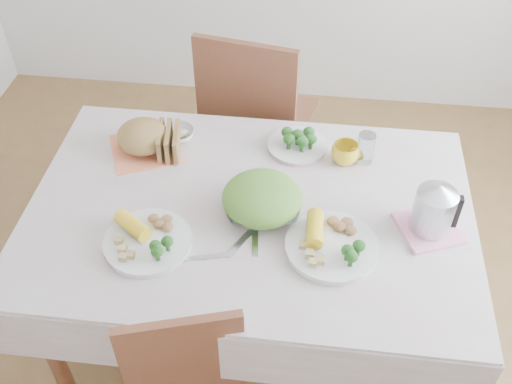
# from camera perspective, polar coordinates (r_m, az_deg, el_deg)

# --- Properties ---
(floor) EXTENTS (3.60, 3.60, 0.00)m
(floor) POSITION_cam_1_polar(r_m,az_deg,el_deg) (2.62, -0.50, -13.32)
(floor) COLOR brown
(floor) RESTS_ON ground
(dining_table) EXTENTS (1.40, 0.90, 0.75)m
(dining_table) POSITION_cam_1_polar(r_m,az_deg,el_deg) (2.31, -0.56, -8.28)
(dining_table) COLOR brown
(dining_table) RESTS_ON floor
(tablecloth) EXTENTS (1.50, 1.00, 0.01)m
(tablecloth) POSITION_cam_1_polar(r_m,az_deg,el_deg) (2.02, -0.63, -1.65)
(tablecloth) COLOR beige
(tablecloth) RESTS_ON dining_table
(chair_far) EXTENTS (0.53, 0.53, 1.01)m
(chair_far) POSITION_cam_1_polar(r_m,az_deg,el_deg) (2.85, 0.38, 6.41)
(chair_far) COLOR brown
(chair_far) RESTS_ON floor
(salad_bowl) EXTENTS (0.29, 0.29, 0.06)m
(salad_bowl) POSITION_cam_1_polar(r_m,az_deg,el_deg) (1.98, 0.58, -1.29)
(salad_bowl) COLOR white
(salad_bowl) RESTS_ON tablecloth
(dinner_plate_left) EXTENTS (0.39, 0.39, 0.02)m
(dinner_plate_left) POSITION_cam_1_polar(r_m,az_deg,el_deg) (1.93, -10.24, -4.76)
(dinner_plate_left) COLOR white
(dinner_plate_left) RESTS_ON tablecloth
(dinner_plate_right) EXTENTS (0.38, 0.38, 0.02)m
(dinner_plate_right) POSITION_cam_1_polar(r_m,az_deg,el_deg) (1.90, 7.22, -5.23)
(dinner_plate_right) COLOR white
(dinner_plate_right) RESTS_ON tablecloth
(broccoli_plate) EXTENTS (0.25, 0.25, 0.02)m
(broccoli_plate) POSITION_cam_1_polar(r_m,az_deg,el_deg) (2.25, 3.93, 4.41)
(broccoli_plate) COLOR beige
(broccoli_plate) RESTS_ON tablecloth
(napkin) EXTENTS (0.32, 0.32, 0.00)m
(napkin) POSITION_cam_1_polar(r_m,az_deg,el_deg) (2.28, -10.53, 4.05)
(napkin) COLOR #ED7C50
(napkin) RESTS_ON tablecloth
(bread_loaf) EXTENTS (0.21, 0.21, 0.12)m
(bread_loaf) POSITION_cam_1_polar(r_m,az_deg,el_deg) (2.25, -10.71, 5.15)
(bread_loaf) COLOR olive
(bread_loaf) RESTS_ON napkin
(fruit_bowl) EXTENTS (0.16, 0.16, 0.04)m
(fruit_bowl) POSITION_cam_1_polar(r_m,az_deg,el_deg) (2.31, -7.41, 5.49)
(fruit_bowl) COLOR white
(fruit_bowl) RESTS_ON tablecloth
(yellow_mug) EXTENTS (0.12, 0.12, 0.08)m
(yellow_mug) POSITION_cam_1_polar(r_m,az_deg,el_deg) (2.19, 8.49, 3.67)
(yellow_mug) COLOR yellow
(yellow_mug) RESTS_ON tablecloth
(glass_tumbler) EXTENTS (0.08, 0.08, 0.12)m
(glass_tumbler) POSITION_cam_1_polar(r_m,az_deg,el_deg) (2.19, 10.43, 4.26)
(glass_tumbler) COLOR white
(glass_tumbler) RESTS_ON tablecloth
(pink_tray) EXTENTS (0.24, 0.24, 0.01)m
(pink_tray) POSITION_cam_1_polar(r_m,az_deg,el_deg) (2.02, 16.09, -3.31)
(pink_tray) COLOR #FC9ABC
(pink_tray) RESTS_ON tablecloth
(electric_kettle) EXTENTS (0.16, 0.16, 0.18)m
(electric_kettle) POSITION_cam_1_polar(r_m,az_deg,el_deg) (1.95, 16.73, -1.04)
(electric_kettle) COLOR #B2B5BA
(electric_kettle) RESTS_ON pink_tray
(fork_left) EXTENTS (0.04, 0.17, 0.00)m
(fork_left) POSITION_cam_1_polar(r_m,az_deg,el_deg) (1.93, -0.08, -4.30)
(fork_left) COLOR silver
(fork_left) RESTS_ON tablecloth
(fork_right) EXTENTS (0.11, 0.18, 0.00)m
(fork_right) POSITION_cam_1_polar(r_m,az_deg,el_deg) (1.93, -1.06, -4.38)
(fork_right) COLOR silver
(fork_right) RESTS_ON tablecloth
(knife) EXTENTS (0.16, 0.06, 0.00)m
(knife) POSITION_cam_1_polar(r_m,az_deg,el_deg) (1.88, -5.07, -6.22)
(knife) COLOR silver
(knife) RESTS_ON tablecloth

